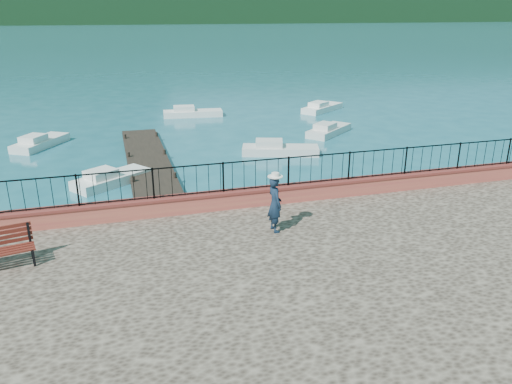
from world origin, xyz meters
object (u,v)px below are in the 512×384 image
boat_3 (40,140)px  boat_5 (322,106)px  boat_1 (280,147)px  boat_0 (111,175)px  boat_4 (193,111)px  boat_2 (329,128)px  person (275,204)px

boat_3 → boat_5: 20.24m
boat_3 → boat_1: bearing=-81.8°
boat_0 → boat_4: (5.95, 13.87, 0.00)m
boat_2 → boat_3: (-16.88, 1.76, 0.00)m
boat_3 → boat_5: (19.52, 5.34, 0.00)m
boat_0 → boat_1: size_ratio=0.85×
boat_2 → boat_4: size_ratio=0.90×
boat_1 → boat_2: size_ratio=1.07×
boat_4 → boat_5: (9.84, -0.74, 0.00)m
boat_4 → boat_0: bearing=-107.2°
boat_2 → boat_3: bearing=134.4°
boat_1 → boat_5: same height
boat_5 → boat_2: bearing=-146.6°
person → boat_5: person is taller
boat_4 → person: bearing=-87.6°
person → boat_3: bearing=20.6°
boat_1 → boat_2: 5.64m
boat_0 → boat_5: same height
person → boat_2: size_ratio=0.44×
boat_5 → boat_4: bearing=139.5°
boat_0 → boat_1: bearing=-18.7°
boat_1 → boat_5: 12.75m
boat_3 → boat_4: 11.42m
boat_3 → boat_4: same height
boat_0 → boat_2: (13.15, 6.03, 0.00)m
person → boat_1: 12.61m
person → boat_4: 23.23m
boat_4 → boat_5: size_ratio=1.03×
boat_0 → boat_2: size_ratio=0.91×
boat_1 → boat_3: 13.55m
boat_2 → boat_3: same height
boat_2 → boat_5: size_ratio=0.92×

